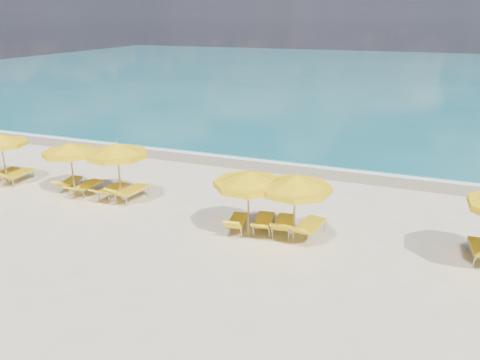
% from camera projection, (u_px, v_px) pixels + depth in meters
% --- Properties ---
extents(ground_plane, '(120.00, 120.00, 0.00)m').
position_uv_depth(ground_plane, '(225.00, 224.00, 16.94)').
color(ground_plane, beige).
extents(ocean, '(120.00, 80.00, 0.30)m').
position_uv_depth(ocean, '(372.00, 75.00, 59.16)').
color(ocean, '#125E67').
rests_on(ocean, ground).
extents(wet_sand_band, '(120.00, 2.60, 0.01)m').
position_uv_depth(wet_sand_band, '(282.00, 166.00, 23.45)').
color(wet_sand_band, tan).
rests_on(wet_sand_band, ground).
extents(foam_line, '(120.00, 1.20, 0.03)m').
position_uv_depth(foam_line, '(287.00, 161.00, 24.16)').
color(foam_line, white).
rests_on(foam_line, ground).
extents(whitecap_near, '(14.00, 0.36, 0.05)m').
position_uv_depth(whitecap_near, '(240.00, 119.00, 33.93)').
color(whitecap_near, white).
rests_on(whitecap_near, ground).
extents(whitecap_far, '(18.00, 0.30, 0.05)m').
position_uv_depth(whitecap_far, '(445.00, 115.00, 35.34)').
color(whitecap_far, white).
rests_on(whitecap_far, ground).
extents(umbrella_1, '(2.59, 2.59, 2.30)m').
position_uv_depth(umbrella_1, '(0.00, 140.00, 20.52)').
color(umbrella_1, tan).
rests_on(umbrella_1, ground).
extents(umbrella_2, '(2.61, 2.61, 2.26)m').
position_uv_depth(umbrella_2, '(70.00, 149.00, 19.23)').
color(umbrella_2, tan).
rests_on(umbrella_2, ground).
extents(umbrella_3, '(2.95, 2.95, 2.48)m').
position_uv_depth(umbrella_3, '(117.00, 151.00, 18.39)').
color(umbrella_3, tan).
rests_on(umbrella_3, ground).
extents(umbrella_4, '(3.01, 3.01, 2.39)m').
position_uv_depth(umbrella_4, '(249.00, 180.00, 15.39)').
color(umbrella_4, tan).
rests_on(umbrella_4, ground).
extents(umbrella_5, '(2.86, 2.86, 2.41)m').
position_uv_depth(umbrella_5, '(295.00, 184.00, 14.94)').
color(umbrella_5, tan).
rests_on(umbrella_5, ground).
extents(lounger_1_left, '(0.55, 1.64, 0.64)m').
position_uv_depth(lounger_1_left, '(5.00, 175.00, 21.58)').
color(lounger_1_left, '#A5A8AD').
rests_on(lounger_1_left, ground).
extents(lounger_1_right, '(0.68, 1.93, 0.83)m').
position_uv_depth(lounger_1_right, '(18.00, 177.00, 21.11)').
color(lounger_1_right, '#A5A8AD').
rests_on(lounger_1_right, ground).
extents(lounger_2_left, '(0.82, 1.72, 0.70)m').
position_uv_depth(lounger_2_left, '(70.00, 185.00, 20.29)').
color(lounger_2_left, '#A5A8AD').
rests_on(lounger_2_left, ground).
extents(lounger_2_right, '(0.66, 1.87, 0.67)m').
position_uv_depth(lounger_2_right, '(88.00, 189.00, 19.78)').
color(lounger_2_right, '#A5A8AD').
rests_on(lounger_2_right, ground).
extents(lounger_3_left, '(0.77, 1.90, 0.69)m').
position_uv_depth(lounger_3_left, '(113.00, 192.00, 19.39)').
color(lounger_3_left, '#A5A8AD').
rests_on(lounger_3_left, ground).
extents(lounger_3_right, '(0.93, 2.02, 0.85)m').
position_uv_depth(lounger_3_right, '(131.00, 194.00, 19.07)').
color(lounger_3_right, '#A5A8AD').
rests_on(lounger_3_right, ground).
extents(lounger_4_left, '(0.82, 1.77, 0.80)m').
position_uv_depth(lounger_4_left, '(237.00, 225.00, 16.37)').
color(lounger_4_left, '#A5A8AD').
rests_on(lounger_4_left, ground).
extents(lounger_4_right, '(0.88, 1.91, 0.74)m').
position_uv_depth(lounger_4_right, '(264.00, 225.00, 16.37)').
color(lounger_4_right, '#A5A8AD').
rests_on(lounger_4_right, ground).
extents(lounger_5_left, '(0.79, 1.88, 0.82)m').
position_uv_depth(lounger_5_left, '(284.00, 227.00, 16.19)').
color(lounger_5_left, '#A5A8AD').
rests_on(lounger_5_left, ground).
extents(lounger_5_right, '(0.99, 2.10, 0.86)m').
position_uv_depth(lounger_5_right, '(309.00, 230.00, 15.88)').
color(lounger_5_right, '#A5A8AD').
rests_on(lounger_5_right, ground).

